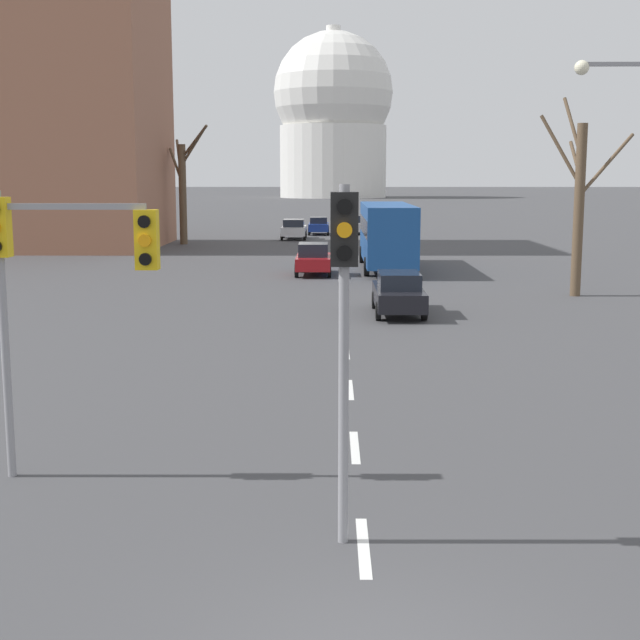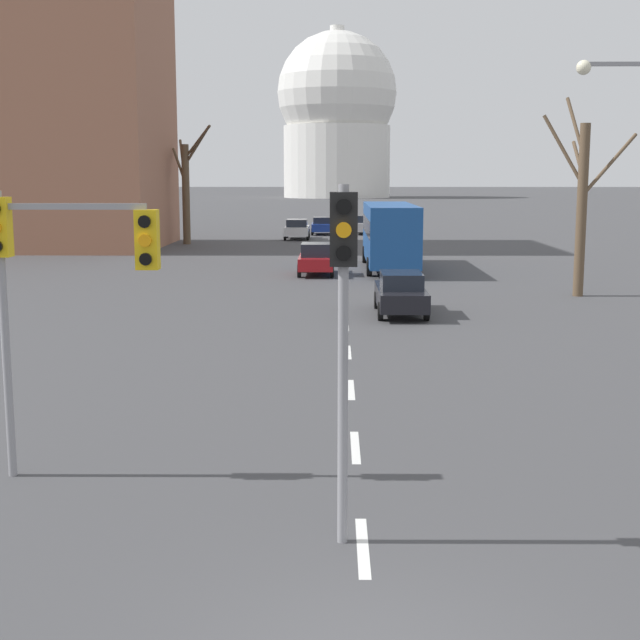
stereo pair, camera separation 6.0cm
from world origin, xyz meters
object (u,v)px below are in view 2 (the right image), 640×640
traffic_signal_near_left (53,261)px  sedan_far_right (316,259)px  sedan_far_left (401,293)px  city_bus (390,231)px  sedan_mid_centre (297,229)px  sedan_near_left (322,226)px  sedan_near_right (365,224)px  traffic_signal_centre_tall (343,297)px

traffic_signal_near_left → sedan_far_right: bearing=83.3°
traffic_signal_near_left → sedan_far_left: (6.95, 17.75, -2.82)m
city_bus → sedan_far_right: bearing=-145.1°
sedan_mid_centre → city_bus: (5.94, -23.09, 1.23)m
sedan_near_left → sedan_near_right: sedan_near_right is taller
traffic_signal_near_left → sedan_mid_centre: bearing=88.4°
traffic_signal_centre_tall → sedan_far_left: (2.28, 20.40, -2.61)m
sedan_near_left → sedan_far_left: bearing=-85.5°
traffic_signal_centre_tall → sedan_near_left: size_ratio=1.19×
sedan_mid_centre → sedan_near_left: bearing=71.8°
sedan_near_left → sedan_far_right: sedan_far_right is taller
sedan_mid_centre → sedan_far_right: size_ratio=1.12×
traffic_signal_near_left → sedan_far_right: (3.60, 30.77, -2.79)m
sedan_near_left → sedan_near_right: (3.72, 0.85, 0.06)m
sedan_far_left → city_bus: bearing=88.0°
sedan_near_left → sedan_far_right: 31.54m
traffic_signal_centre_tall → sedan_mid_centre: 59.36m
traffic_signal_centre_tall → city_bus: 36.27m
traffic_signal_near_left → sedan_near_left: size_ratio=1.16×
sedan_mid_centre → city_bus: bearing=-75.6°
traffic_signal_centre_tall → sedan_far_right: traffic_signal_centre_tall is taller
traffic_signal_centre_tall → traffic_signal_near_left: size_ratio=1.03×
sedan_near_right → sedan_far_right: (-3.56, -32.39, -0.00)m
sedan_near_left → sedan_far_right: size_ratio=1.01×
sedan_far_left → sedan_near_left: bearing=94.5°
sedan_near_right → city_bus: (0.32, -29.69, 1.23)m
traffic_signal_centre_tall → sedan_far_left: bearing=83.6°
sedan_near_left → city_bus: bearing=-82.0°
sedan_near_right → traffic_signal_centre_tall: bearing=-92.2°
sedan_mid_centre → sedan_far_left: sedan_mid_centre is taller
traffic_signal_centre_tall → sedan_near_left: 65.03m
sedan_far_right → city_bus: 4.89m
sedan_near_left → traffic_signal_near_left: bearing=-93.2°
sedan_far_right → traffic_signal_centre_tall: bearing=-88.2°
sedan_mid_centre → sedan_far_left: size_ratio=0.99×
sedan_far_left → traffic_signal_near_left: bearing=-111.4°
sedan_mid_centre → sedan_far_left: bearing=-82.1°
sedan_far_left → sedan_far_right: sedan_far_right is taller
traffic_signal_centre_tall → traffic_signal_near_left: traffic_signal_centre_tall is taller
traffic_signal_near_left → traffic_signal_centre_tall: bearing=-29.6°
sedan_near_left → sedan_near_right: 3.81m
traffic_signal_near_left → sedan_near_right: 63.63m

